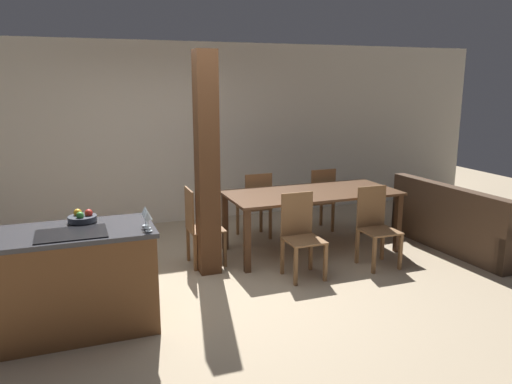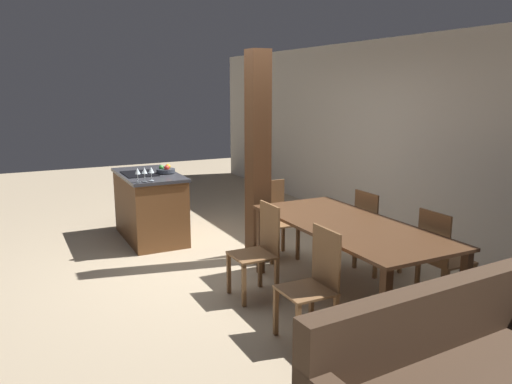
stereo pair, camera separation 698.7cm
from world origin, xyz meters
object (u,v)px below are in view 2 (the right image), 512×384
wine_glass_middle (144,171)px  dining_chair_far_left (373,231)px  dining_chair_near_left (259,249)px  dining_chair_near_right (314,283)px  fruit_bowl (166,170)px  kitchen_island (150,206)px  timber_post (258,159)px  dining_chair_far_right (441,257)px  wine_glass_near (138,171)px  dining_table (349,232)px  wine_glass_far (151,170)px  dining_chair_head_end (275,218)px

wine_glass_middle → dining_chair_far_left: bearing=49.8°
dining_chair_near_left → dining_chair_near_right: 0.97m
fruit_bowl → dining_chair_far_left: bearing=36.5°
dining_chair_near_left → dining_chair_near_right: bearing=0.0°
dining_chair_near_right → dining_chair_far_left: (-0.97, 1.42, 0.00)m
kitchen_island → wine_glass_middle: bearing=-18.7°
dining_chair_far_left → kitchen_island: bearing=38.6°
timber_post → fruit_bowl: bearing=-152.0°
dining_chair_far_left → dining_chair_far_right: size_ratio=1.00×
wine_glass_near → dining_chair_near_left: 1.99m
dining_chair_near_left → dining_chair_far_right: (0.97, 1.42, 0.00)m
dining_chair_far_right → dining_table: bearing=55.7°
dining_chair_far_right → timber_post: 2.26m
fruit_bowl → wine_glass_middle: (0.50, -0.41, 0.09)m
dining_table → dining_chair_far_right: dining_chair_far_right is taller
wine_glass_far → dining_chair_near_right: bearing=11.9°
wine_glass_middle → dining_chair_head_end: wine_glass_middle is taller
dining_chair_head_end → wine_glass_near: bearing=151.6°
wine_glass_near → kitchen_island: bearing=154.4°
dining_chair_far_left → timber_post: size_ratio=0.38×
wine_glass_middle → dining_chair_head_end: (0.79, 1.37, -0.57)m
kitchen_island → wine_glass_middle: wine_glass_middle is taller
dining_chair_far_right → wine_glass_middle: bearing=37.4°
wine_glass_far → dining_chair_near_left: (1.76, 0.58, -0.57)m
kitchen_island → fruit_bowl: fruit_bowl is taller
kitchen_island → wine_glass_near: 0.89m
timber_post → kitchen_island: bearing=-147.4°
wine_glass_far → fruit_bowl: bearing=146.8°
dining_chair_near_right → wine_glass_far: bearing=-168.1°
dining_chair_far_left → timber_post: (-0.93, -0.96, 0.75)m
dining_chair_near_left → timber_post: 1.28m
kitchen_island → timber_post: (1.43, 0.92, 0.77)m
dining_chair_near_left → dining_chair_far_left: same height
dining_chair_far_right → timber_post: (-1.90, -0.96, 0.75)m
fruit_bowl → dining_chair_far_right: bearing=27.3°
dining_chair_head_end → kitchen_island: bearing=130.1°
fruit_bowl → wine_glass_middle: wine_glass_middle is taller
wine_glass_middle → dining_chair_near_left: (1.76, 0.66, -0.57)m
dining_chair_near_right → dining_chair_far_right: same height
fruit_bowl → wine_glass_middle: 0.66m
dining_table → dining_chair_head_end: (-1.46, -0.00, -0.20)m
dining_table → dining_chair_far_right: size_ratio=2.33×
dining_chair_head_end → wine_glass_middle: bearing=150.1°
kitchen_island → dining_chair_near_left: dining_chair_near_left is taller
wine_glass_near → dining_chair_far_left: (1.76, 2.17, -0.57)m
dining_chair_near_right → dining_chair_far_left: bearing=124.3°
wine_glass_far → wine_glass_middle: bearing=-90.0°
dining_table → fruit_bowl: bearing=-160.7°
dining_chair_far_left → dining_chair_far_right: same height
dining_table → dining_chair_near_left: dining_chair_near_left is taller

